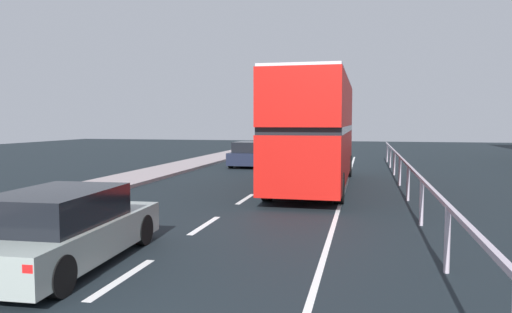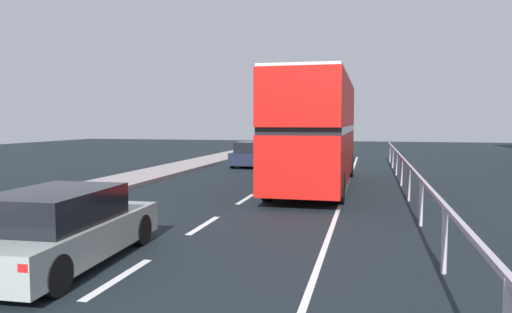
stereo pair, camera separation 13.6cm
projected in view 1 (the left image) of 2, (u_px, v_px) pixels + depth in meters
lane_paint_markings at (283, 223)px, 12.17m from camera, size 3.30×46.00×0.01m
bridge_side_railing at (422, 187)px, 11.80m from camera, size 0.10×42.00×1.20m
double_decker_bus_red at (315, 129)px, 18.71m from camera, size 2.65×10.57×4.30m
hatchback_car_near at (63, 229)px, 8.56m from camera, size 2.08×4.53×1.39m
sedan_car_ahead at (250, 155)px, 27.49m from camera, size 1.78×4.01×1.43m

